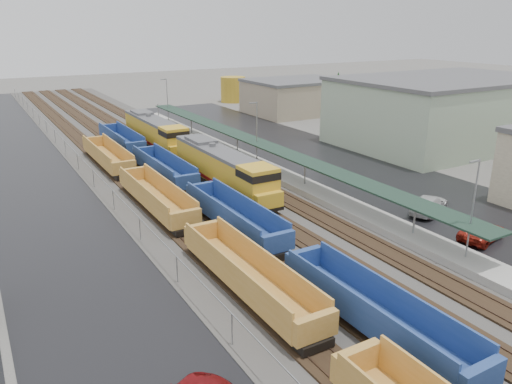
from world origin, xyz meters
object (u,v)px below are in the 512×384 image
at_px(well_string_yellow, 248,277).
at_px(storage_tank, 233,89).
at_px(parked_car_east_c, 429,204).
at_px(locomotive_trail, 156,133).
at_px(locomotive_lead, 224,169).
at_px(parked_car_east_b, 482,232).
at_px(well_string_blue, 290,256).

height_order(well_string_yellow, storage_tank, storage_tank).
bearing_deg(parked_car_east_c, locomotive_trail, -2.57).
relative_size(locomotive_lead, locomotive_trail, 1.00).
bearing_deg(well_string_yellow, parked_car_east_c, 11.43).
bearing_deg(locomotive_lead, parked_car_east_c, -47.89).
height_order(locomotive_lead, parked_car_east_b, locomotive_lead).
distance_m(storage_tank, parked_car_east_c, 72.39).
bearing_deg(parked_car_east_b, storage_tank, -26.06).
height_order(locomotive_trail, well_string_blue, locomotive_trail).
bearing_deg(parked_car_east_c, well_string_blue, 77.19).
bearing_deg(locomotive_lead, storage_tank, 61.55).
distance_m(locomotive_lead, parked_car_east_b, 24.94).
distance_m(locomotive_lead, well_string_yellow, 21.01).
xyz_separation_m(locomotive_lead, well_string_yellow, (-8.00, -19.39, -1.19)).
height_order(locomotive_trail, parked_car_east_c, locomotive_trail).
bearing_deg(locomotive_trail, well_string_blue, -95.82).
distance_m(well_string_blue, parked_car_east_c, 17.88).
xyz_separation_m(locomotive_lead, storage_tank, (30.04, 55.44, 0.36)).
height_order(storage_tank, parked_car_east_b, storage_tank).
height_order(well_string_blue, storage_tank, storage_tank).
bearing_deg(locomotive_trail, parked_car_east_b, -73.59).
xyz_separation_m(locomotive_lead, locomotive_trail, (0.00, 21.00, 0.00)).
height_order(locomotive_trail, storage_tank, storage_tank).
relative_size(locomotive_lead, well_string_yellow, 0.23).
bearing_deg(parked_car_east_c, storage_tank, -36.37).
bearing_deg(well_string_yellow, locomotive_trail, 78.80).
bearing_deg(well_string_blue, parked_car_east_b, -11.10).
distance_m(locomotive_lead, well_string_blue, 18.74).
bearing_deg(parked_car_east_c, locomotive_lead, 18.88).
height_order(parked_car_east_b, parked_car_east_c, parked_car_east_c).
bearing_deg(locomotive_lead, locomotive_trail, 90.00).
relative_size(locomotive_lead, parked_car_east_b, 3.99).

